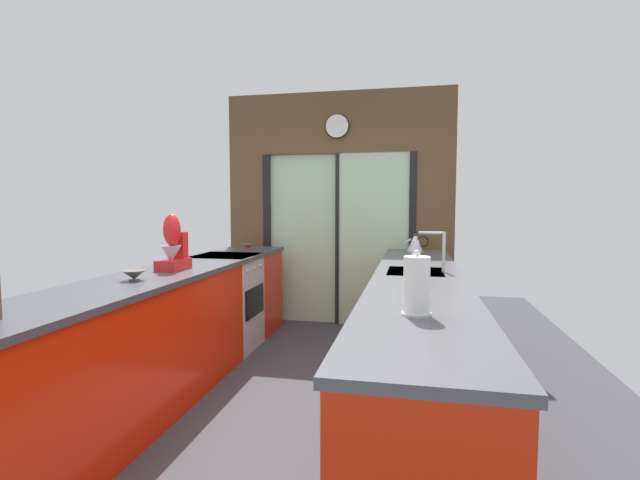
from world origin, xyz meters
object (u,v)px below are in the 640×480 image
object	(u,v)px
mixing_bowl_near	(134,275)
soap_bottle	(415,250)
mixing_bowl_far	(248,247)
paper_towel_roll	(417,286)
stand_mixer	(173,248)
kettle	(415,242)
oven_range	(226,302)

from	to	relation	value
mixing_bowl_near	soap_bottle	size ratio (longest dim) A/B	0.64
mixing_bowl_far	paper_towel_roll	world-z (taller)	paper_towel_roll
stand_mixer	kettle	bearing A→B (deg)	44.38
mixing_bowl_near	mixing_bowl_far	size ratio (longest dim) A/B	1.04
stand_mixer	paper_towel_roll	size ratio (longest dim) A/B	1.44
oven_range	mixing_bowl_far	bearing A→B (deg)	88.07
oven_range	paper_towel_roll	world-z (taller)	paper_towel_roll
kettle	soap_bottle	world-z (taller)	soap_bottle
oven_range	kettle	world-z (taller)	kettle
kettle	soap_bottle	bearing A→B (deg)	-90.14
soap_bottle	stand_mixer	bearing A→B (deg)	-155.24
stand_mixer	kettle	distance (m)	2.49
oven_range	soap_bottle	world-z (taller)	soap_bottle
stand_mixer	paper_towel_roll	distance (m)	2.07
stand_mixer	paper_towel_roll	bearing A→B (deg)	-30.68
kettle	soap_bottle	distance (m)	0.92
mixing_bowl_far	paper_towel_roll	bearing A→B (deg)	-55.60
mixing_bowl_far	kettle	world-z (taller)	kettle
soap_bottle	paper_towel_roll	world-z (taller)	paper_towel_roll
oven_range	kettle	bearing A→B (deg)	22.53
mixing_bowl_far	mixing_bowl_near	bearing A→B (deg)	-90.00
mixing_bowl_far	paper_towel_roll	xyz separation A→B (m)	(1.78, -2.60, 0.10)
kettle	soap_bottle	size ratio (longest dim) A/B	1.07
kettle	paper_towel_roll	world-z (taller)	paper_towel_roll
mixing_bowl_near	kettle	size ratio (longest dim) A/B	0.59
paper_towel_roll	mixing_bowl_far	bearing A→B (deg)	124.40
mixing_bowl_near	stand_mixer	size ratio (longest dim) A/B	0.36
oven_range	mixing_bowl_near	distance (m)	1.57
mixing_bowl_near	kettle	xyz separation A→B (m)	(1.78, 2.24, 0.06)
oven_range	kettle	distance (m)	2.03
kettle	paper_towel_roll	bearing A→B (deg)	-90.05
oven_range	paper_towel_roll	distance (m)	2.79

